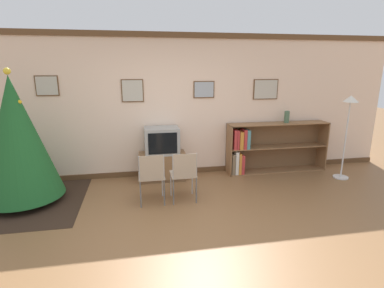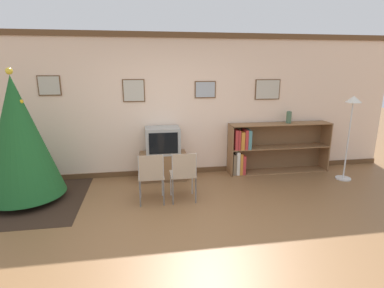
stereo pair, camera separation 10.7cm
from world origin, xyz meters
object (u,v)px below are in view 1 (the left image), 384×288
(tv_console, at_px, (162,166))
(folding_chair_right, at_px, (184,174))
(television, at_px, (162,141))
(bookshelf, at_px, (261,148))
(christmas_tree, at_px, (17,138))
(folding_chair_left, at_px, (152,176))
(standing_lamp, at_px, (349,116))
(vase, at_px, (287,117))

(tv_console, bearing_deg, folding_chair_right, -76.66)
(television, bearing_deg, bookshelf, 2.14)
(folding_chair_right, height_order, bookshelf, bookshelf)
(bookshelf, bearing_deg, christmas_tree, -170.90)
(television, height_order, folding_chair_right, television)
(christmas_tree, height_order, television, christmas_tree)
(folding_chair_left, height_order, standing_lamp, standing_lamp)
(tv_console, relative_size, television, 1.38)
(television, height_order, folding_chair_left, television)
(television, bearing_deg, standing_lamp, -9.33)
(folding_chair_left, bearing_deg, vase, 22.20)
(christmas_tree, height_order, vase, christmas_tree)
(television, relative_size, standing_lamp, 0.40)
(folding_chair_right, xyz_separation_m, standing_lamp, (3.16, 0.50, 0.75))
(folding_chair_right, bearing_deg, tv_console, 103.34)
(tv_console, bearing_deg, television, -90.00)
(bookshelf, bearing_deg, tv_console, -177.93)
(vase, xyz_separation_m, standing_lamp, (0.89, -0.63, 0.10))
(christmas_tree, relative_size, bookshelf, 1.01)
(television, distance_m, bookshelf, 2.02)
(christmas_tree, xyz_separation_m, vase, (4.75, 0.68, 0.08))
(television, distance_m, vase, 2.54)
(vase, bearing_deg, bookshelf, 179.85)
(television, bearing_deg, folding_chair_right, -76.63)
(television, relative_size, bookshelf, 0.31)
(television, height_order, vase, vase)
(christmas_tree, xyz_separation_m, folding_chair_left, (1.98, -0.45, -0.57))
(bookshelf, relative_size, standing_lamp, 1.30)
(folding_chair_left, xyz_separation_m, bookshelf, (2.26, 1.13, 0.02))
(bookshelf, bearing_deg, television, -177.86)
(vase, height_order, standing_lamp, standing_lamp)
(tv_console, relative_size, bookshelf, 0.43)
(tv_console, height_order, bookshelf, bookshelf)
(bookshelf, height_order, vase, vase)
(christmas_tree, xyz_separation_m, bookshelf, (4.24, 0.68, -0.55))
(christmas_tree, distance_m, folding_chair_right, 2.59)
(folding_chair_left, relative_size, vase, 3.48)
(vase, bearing_deg, tv_console, -178.38)
(standing_lamp, bearing_deg, tv_console, 170.63)
(christmas_tree, distance_m, tv_console, 2.44)
(christmas_tree, distance_m, bookshelf, 4.33)
(tv_console, xyz_separation_m, folding_chair_left, (-0.25, -1.06, 0.22))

